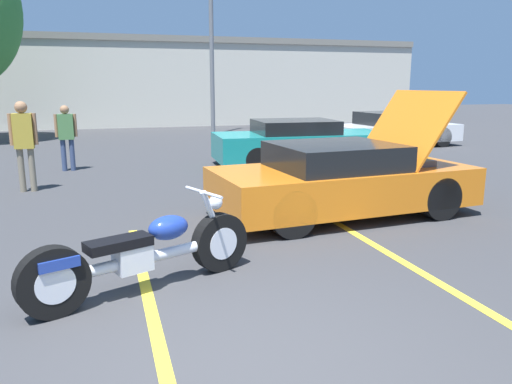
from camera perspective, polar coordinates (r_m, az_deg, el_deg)
ground_plane at (r=3.95m, az=-1.77°, el=-20.31°), size 80.00×80.00×0.00m
parking_stripe_middle at (r=5.29m, az=-12.24°, el=-11.67°), size 0.12×4.92×0.01m
parking_stripe_back at (r=6.28m, az=17.14°, el=-8.03°), size 0.12×4.92×0.01m
far_building at (r=27.12m, az=-15.63°, el=12.31°), size 32.00×4.20×4.40m
light_pole at (r=21.56m, az=-4.97°, el=19.54°), size 1.21×0.28×8.94m
motorcycle at (r=5.32m, az=-12.66°, el=-6.94°), size 2.43×1.16×0.98m
show_car_hood_open at (r=8.25m, az=10.00°, el=1.43°), size 4.33×2.17×2.01m
parked_car_mid_row at (r=13.33m, az=5.05°, el=5.59°), size 4.64×2.10×1.19m
parked_car_right_row at (r=17.95m, az=15.42°, el=6.88°), size 4.56×2.30×1.17m
spectator_near_motorcycle at (r=10.89m, az=-25.01°, el=5.61°), size 0.52×0.24×1.79m
spectator_by_show_car at (r=10.73m, az=18.30°, el=5.58°), size 0.52×0.22×1.66m
spectator_midground at (r=13.17m, az=-20.87°, el=6.38°), size 0.52×0.21×1.61m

